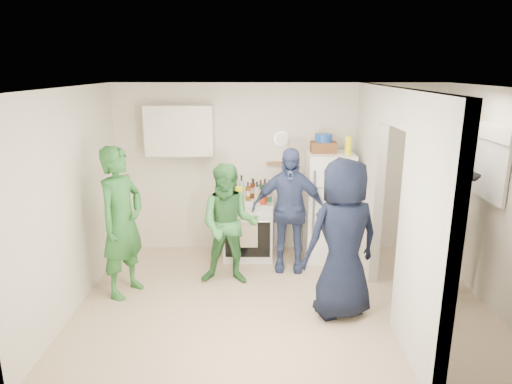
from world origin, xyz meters
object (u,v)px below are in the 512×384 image
stove (248,228)px  fridge (328,207)px  yellow_cup_stack_top (348,145)px  person_denim (289,210)px  person_green_left (122,222)px  person_nook (444,227)px  wicker_basket (323,147)px  person_green_center (229,225)px  person_navy (343,239)px  blue_bowl (324,138)px

stove → fridge: fridge is taller
stove → yellow_cup_stack_top: bearing=-5.4°
fridge → person_denim: 0.72m
person_green_left → person_denim: (2.04, 0.72, -0.07)m
fridge → person_nook: person_nook is taller
wicker_basket → person_green_left: (-2.54, -1.16, -0.71)m
fridge → person_nook: 1.66m
wicker_basket → person_nook: bearing=-43.1°
person_nook → yellow_cup_stack_top: bearing=-122.2°
wicker_basket → person_green_center: wicker_basket is taller
person_green_left → person_navy: size_ratio=1.02×
wicker_basket → person_denim: wicker_basket is taller
fridge → person_green_left: 2.86m
wicker_basket → person_denim: (-0.50, -0.44, -0.78)m
wicker_basket → person_green_center: bearing=-145.9°
yellow_cup_stack_top → person_denim: bearing=-160.5°
stove → person_green_left: (-1.48, -1.14, 0.48)m
person_denim → fridge: bearing=37.4°
person_denim → person_green_left: bearing=-156.3°
person_green_center → person_denim: size_ratio=0.92×
person_green_left → person_denim: bearing=-46.5°
wicker_basket → blue_bowl: blue_bowl is taller
person_nook → fridge: bearing=-118.9°
blue_bowl → person_nook: bearing=-43.1°
wicker_basket → yellow_cup_stack_top: size_ratio=1.40×
blue_bowl → person_green_left: 2.91m
person_navy → person_nook: (1.28, 0.44, -0.02)m
person_green_center → person_navy: 1.51m
fridge → wicker_basket: size_ratio=4.44×
blue_bowl → yellow_cup_stack_top: (0.32, -0.15, -0.08)m
yellow_cup_stack_top → person_nook: bearing=-47.4°
blue_bowl → person_nook: 1.97m
stove → person_green_left: 1.93m
person_green_left → person_green_center: size_ratio=1.17×
fridge → person_nook: bearing=-44.1°
stove → person_green_center: bearing=-104.5°
person_green_center → person_navy: (1.29, -0.79, 0.11)m
person_green_left → person_navy: bearing=-76.8°
fridge → person_nook: (1.19, -1.16, 0.10)m
fridge → wicker_basket: 0.86m
wicker_basket → person_denim: size_ratio=0.21×
person_green_left → person_green_center: 1.30m
blue_bowl → person_green_center: 1.82m
yellow_cup_stack_top → wicker_basket: bearing=154.9°
stove → fridge: (1.16, -0.03, 0.34)m
fridge → person_green_left: person_green_left is taller
person_green_center → person_nook: 2.59m
stove → person_nook: (2.35, -1.19, 0.44)m
person_green_center → person_navy: person_navy is taller
stove → fridge: size_ratio=0.56×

